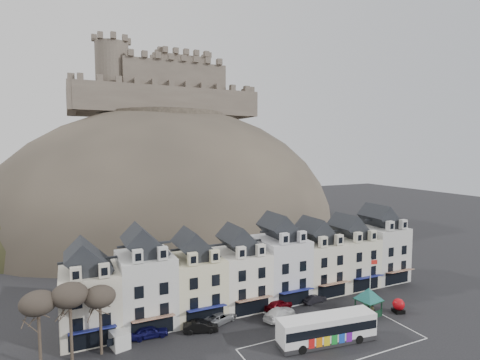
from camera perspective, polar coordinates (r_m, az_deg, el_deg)
name	(u,v)px	position (r m, az deg, el deg)	size (l,w,h in m)	color
ground	(327,353)	(47.27, 13.16, -24.29)	(300.00, 300.00, 0.00)	black
coach_bay_markings	(334,344)	(49.24, 14.17, -23.04)	(22.00, 7.50, 0.01)	silver
townhouse_terrace	(261,266)	(57.53, 3.26, -12.96)	(54.40, 9.35, 11.80)	beige
castle_hill	(175,229)	(107.20, -9.86, -7.43)	(100.00, 76.00, 68.00)	#342F28
castle	(164,87)	(112.62, -11.50, 13.65)	(50.20, 22.20, 22.00)	brown
tree_left_far	(38,304)	(45.75, -28.43, -16.26)	(3.61, 3.61, 8.24)	#3E3527
tree_left_mid	(70,296)	(45.52, -24.53, -15.75)	(3.78, 3.78, 8.64)	#3E3527
tree_left_near	(100,297)	(45.86, -20.59, -16.38)	(3.43, 3.43, 7.84)	#3E3527
bus	(327,328)	(48.39, 13.08, -21.06)	(12.22, 4.28, 3.38)	#262628
bus_shelter	(369,294)	(56.44, 19.01, -16.12)	(5.94, 5.94, 3.80)	black
red_buoy	(398,305)	(59.32, 23.00, -17.19)	(1.66, 1.66, 2.00)	black
flagpole	(371,280)	(58.30, 19.31, -14.18)	(1.02, 0.33, 7.28)	silver
white_van	(117,336)	(49.62, -18.29, -21.67)	(2.75, 4.51, 1.92)	silver
planter_west	(372,310)	(58.03, 19.42, -18.17)	(1.05, 0.68, 0.97)	black
planter_east	(370,305)	(59.62, 19.13, -17.53)	(1.04, 0.71, 0.95)	black
car_navy	(149,331)	(50.20, -13.68, -21.47)	(1.82, 4.53, 1.54)	#0E0D45
car_black	(201,326)	(50.42, -6.03, -21.29)	(1.52, 4.36, 1.44)	black
car_silver	(220,317)	(52.61, -3.00, -20.14)	(2.26, 4.82, 1.36)	gray
car_white	(280,313)	(53.62, 6.05, -19.56)	(2.15, 5.30, 1.54)	white
car_maroon	(278,305)	(56.20, 5.88, -18.35)	(1.84, 4.57, 1.56)	#5D050C
car_charcoal	(314,299)	(59.29, 11.26, -17.29)	(1.34, 3.86, 1.27)	black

